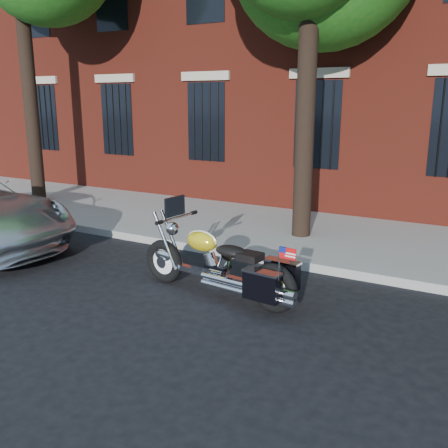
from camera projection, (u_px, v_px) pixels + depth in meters
The scene contains 4 objects.
ground at pixel (203, 283), 7.76m from camera, with size 120.00×120.00×0.00m, color black.
curb at pixel (244, 255), 8.91m from camera, with size 40.00×0.16×0.15m, color gray.
sidewalk at pixel (284, 231), 10.50m from camera, with size 40.00×3.60×0.15m, color gray.
motorcycle at pixel (222, 268), 7.04m from camera, with size 2.71×0.94×1.39m.
Camera 1 is at (3.86, -6.21, 2.78)m, focal length 40.00 mm.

